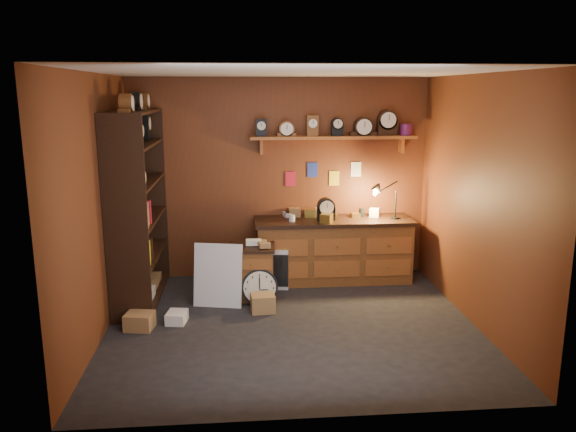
# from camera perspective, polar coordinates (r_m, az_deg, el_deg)

# --- Properties ---
(floor) EXTENTS (4.00, 4.00, 0.00)m
(floor) POSITION_cam_1_polar(r_m,az_deg,el_deg) (6.28, 0.42, -11.04)
(floor) COLOR black
(floor) RESTS_ON ground
(room_shell) EXTENTS (4.02, 3.62, 2.71)m
(room_shell) POSITION_cam_1_polar(r_m,az_deg,el_deg) (5.92, 0.78, 4.86)
(room_shell) COLOR brown
(room_shell) RESTS_ON ground
(shelving_unit) EXTENTS (0.47, 1.60, 2.58)m
(shelving_unit) POSITION_cam_1_polar(r_m,az_deg,el_deg) (6.94, -15.27, 1.64)
(shelving_unit) COLOR black
(shelving_unit) RESTS_ON ground
(workbench) EXTENTS (2.10, 0.66, 1.36)m
(workbench) POSITION_cam_1_polar(r_m,az_deg,el_deg) (7.59, 4.63, -3.09)
(workbench) COLOR brown
(workbench) RESTS_ON ground
(low_cabinet) EXTENTS (0.60, 0.52, 0.75)m
(low_cabinet) POSITION_cam_1_polar(r_m,az_deg,el_deg) (6.98, -3.74, -5.42)
(low_cabinet) COLOR brown
(low_cabinet) RESTS_ON ground
(big_round_clock) EXTENTS (0.44, 0.15, 0.44)m
(big_round_clock) POSITION_cam_1_polar(r_m,az_deg,el_deg) (6.79, -2.91, -7.24)
(big_round_clock) COLOR black
(big_round_clock) RESTS_ON ground
(white_panel) EXTENTS (0.60, 0.28, 0.77)m
(white_panel) POSITION_cam_1_polar(r_m,az_deg,el_deg) (6.88, -7.05, -8.97)
(white_panel) COLOR silver
(white_panel) RESTS_ON ground
(mini_fridge) EXTENTS (0.58, 0.59, 0.53)m
(mini_fridge) POSITION_cam_1_polar(r_m,az_deg,el_deg) (7.48, -1.81, -4.96)
(mini_fridge) COLOR silver
(mini_fridge) RESTS_ON ground
(floor_box_a) EXTENTS (0.33, 0.29, 0.18)m
(floor_box_a) POSITION_cam_1_polar(r_m,az_deg,el_deg) (6.36, -14.84, -10.28)
(floor_box_a) COLOR #9C7344
(floor_box_a) RESTS_ON ground
(floor_box_b) EXTENTS (0.24, 0.28, 0.12)m
(floor_box_b) POSITION_cam_1_polar(r_m,az_deg,el_deg) (6.44, -11.23, -10.05)
(floor_box_b) COLOR white
(floor_box_b) RESTS_ON ground
(floor_box_c) EXTENTS (0.29, 0.25, 0.21)m
(floor_box_c) POSITION_cam_1_polar(r_m,az_deg,el_deg) (6.61, -2.57, -8.83)
(floor_box_c) COLOR #9C7344
(floor_box_c) RESTS_ON ground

